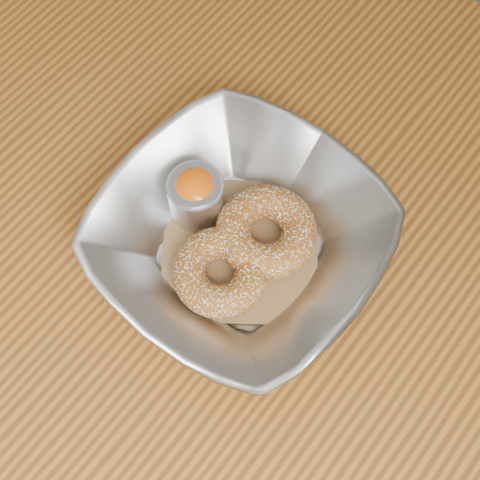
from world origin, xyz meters
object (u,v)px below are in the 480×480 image
Objects in this scene: table at (166,222)px; serving_bowl at (240,240)px; donut_back at (266,231)px; ramekin at (196,195)px; donut_front at (220,272)px.

table is 0.17m from serving_bowl.
ramekin is at bearing -167.53° from donut_back.
serving_bowl is 0.03m from donut_back.
donut_back is 0.06m from donut_front.
serving_bowl is 0.03m from donut_front.
ramekin is (-0.06, 0.01, 0.01)m from serving_bowl.
serving_bowl reaches higher than donut_back.
table is at bearing 176.07° from serving_bowl.
ramekin is (-0.06, 0.04, 0.01)m from donut_front.
donut_back reaches higher than donut_front.
ramekin is at bearing 146.60° from donut_front.
donut_back is (0.01, 0.02, -0.00)m from serving_bowl.
table is 13.77× the size of donut_front.
table is at bearing 160.61° from donut_front.
donut_front is 0.08m from ramekin.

